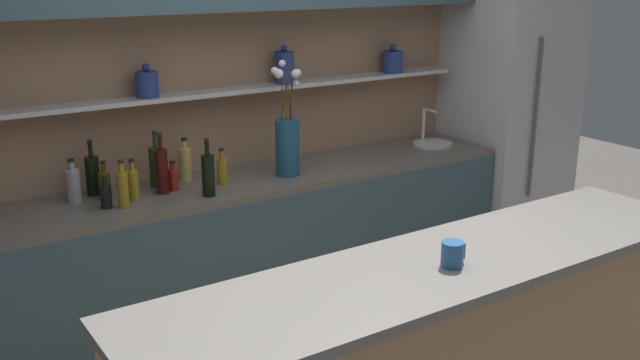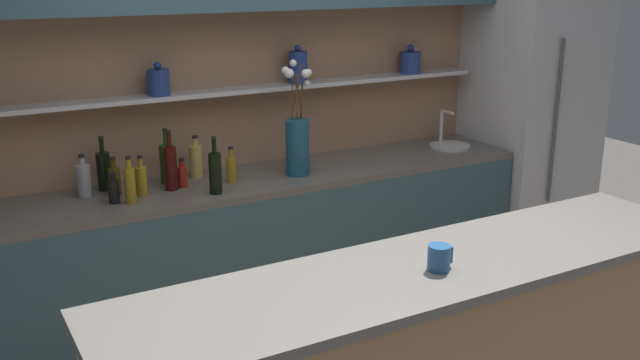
{
  "view_description": "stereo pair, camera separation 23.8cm",
  "coord_description": "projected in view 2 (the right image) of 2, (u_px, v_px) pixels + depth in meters",
  "views": [
    {
      "loc": [
        -1.82,
        -2.35,
        2.12
      ],
      "look_at": [
        -0.01,
        0.38,
        1.13
      ],
      "focal_mm": 40.0,
      "sensor_mm": 36.0,
      "label": 1
    },
    {
      "loc": [
        -1.62,
        -2.48,
        2.12
      ],
      "look_at": [
        -0.01,
        0.38,
        1.13
      ],
      "focal_mm": 40.0,
      "sensor_mm": 36.0,
      "label": 2
    }
  ],
  "objects": [
    {
      "name": "refrigerator",
      "position": [
        530.0,
        125.0,
        5.18
      ],
      "size": [
        0.79,
        0.73,
        2.02
      ],
      "color": "#B7B7BC",
      "rests_on": "ground_plane"
    },
    {
      "name": "bottle_sauce_7",
      "position": [
        182.0,
        175.0,
        4.01
      ],
      "size": [
        0.05,
        0.05,
        0.17
      ],
      "color": "maroon",
      "rests_on": "back_counter_unit"
    },
    {
      "name": "bottle_oil_0",
      "position": [
        115.0,
        180.0,
        3.88
      ],
      "size": [
        0.06,
        0.06,
        0.21
      ],
      "color": "#47380A",
      "rests_on": "back_counter_unit"
    },
    {
      "name": "flower_vase",
      "position": [
        297.0,
        141.0,
        4.23
      ],
      "size": [
        0.17,
        0.14,
        0.68
      ],
      "color": "navy",
      "rests_on": "back_counter_unit"
    },
    {
      "name": "bottle_oil_9",
      "position": [
        142.0,
        180.0,
        3.87
      ],
      "size": [
        0.06,
        0.06,
        0.22
      ],
      "color": "olive",
      "rests_on": "back_counter_unit"
    },
    {
      "name": "bottle_sauce_6",
      "position": [
        114.0,
        190.0,
        3.75
      ],
      "size": [
        0.06,
        0.06,
        0.18
      ],
      "color": "black",
      "rests_on": "back_counter_unit"
    },
    {
      "name": "bottle_spirit_4",
      "position": [
        196.0,
        161.0,
        4.19
      ],
      "size": [
        0.08,
        0.08,
        0.25
      ],
      "color": "tan",
      "rests_on": "back_counter_unit"
    },
    {
      "name": "coffee_mug",
      "position": [
        439.0,
        258.0,
        2.68
      ],
      "size": [
        0.11,
        0.09,
        0.1
      ],
      "color": "#235184",
      "rests_on": "island_counter"
    },
    {
      "name": "back_counter_unit",
      "position": [
        247.0,
        251.0,
        4.32
      ],
      "size": [
        3.66,
        0.62,
        0.92
      ],
      "color": "#334C56",
      "rests_on": "ground_plane"
    },
    {
      "name": "bottle_wine_3",
      "position": [
        104.0,
        170.0,
        3.95
      ],
      "size": [
        0.08,
        0.08,
        0.31
      ],
      "color": "black",
      "rests_on": "back_counter_unit"
    },
    {
      "name": "bottle_spirit_11",
      "position": [
        84.0,
        180.0,
        3.84
      ],
      "size": [
        0.07,
        0.07,
        0.24
      ],
      "color": "gray",
      "rests_on": "back_counter_unit"
    },
    {
      "name": "bottle_oil_2",
      "position": [
        130.0,
        184.0,
        3.74
      ],
      "size": [
        0.06,
        0.06,
        0.25
      ],
      "color": "olive",
      "rests_on": "back_counter_unit"
    },
    {
      "name": "back_wall_unit",
      "position": [
        228.0,
        65.0,
        4.27
      ],
      "size": [
        5.2,
        0.44,
        2.6
      ],
      "color": "#937056",
      "rests_on": "ground_plane"
    },
    {
      "name": "bottle_wine_5",
      "position": [
        215.0,
        172.0,
        3.89
      ],
      "size": [
        0.07,
        0.07,
        0.32
      ],
      "color": "black",
      "rests_on": "back_counter_unit"
    },
    {
      "name": "bottle_wine_1",
      "position": [
        167.0,
        163.0,
        4.08
      ],
      "size": [
        0.08,
        0.08,
        0.32
      ],
      "color": "#193814",
      "rests_on": "back_counter_unit"
    },
    {
      "name": "sink_fixture",
      "position": [
        449.0,
        144.0,
        4.91
      ],
      "size": [
        0.28,
        0.28,
        0.25
      ],
      "color": "#B7B7BC",
      "rests_on": "back_counter_unit"
    },
    {
      "name": "bottle_wine_10",
      "position": [
        171.0,
        167.0,
        3.95
      ],
      "size": [
        0.07,
        0.07,
        0.34
      ],
      "color": "#380C0C",
      "rests_on": "back_counter_unit"
    },
    {
      "name": "bottle_oil_8",
      "position": [
        231.0,
        168.0,
        4.1
      ],
      "size": [
        0.06,
        0.06,
        0.21
      ],
      "color": "olive",
      "rests_on": "back_counter_unit"
    }
  ]
}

